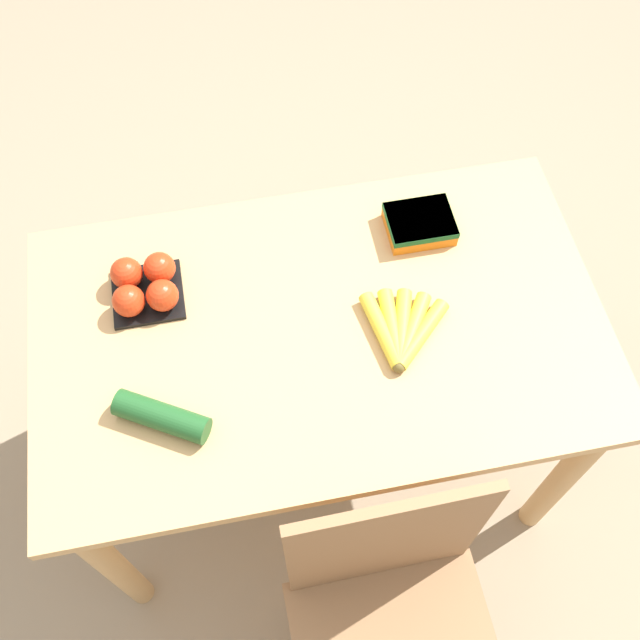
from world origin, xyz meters
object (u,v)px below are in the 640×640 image
object	(u,v)px
banana_bunch	(402,331)
chair	(392,624)
cucumber_near	(162,417)
carrot_bag	(420,223)
tomato_pack	(145,286)

from	to	relation	value
banana_bunch	chair	bearing A→B (deg)	76.74
banana_bunch	cucumber_near	xyz separation A→B (m)	(0.51, 0.10, 0.01)
carrot_bag	tomato_pack	bearing A→B (deg)	5.35
carrot_bag	cucumber_near	distance (m)	0.71
chair	carrot_bag	size ratio (longest dim) A/B	6.18
tomato_pack	banana_bunch	bearing A→B (deg)	158.82
carrot_bag	banana_bunch	bearing A→B (deg)	67.66
chair	tomato_pack	xyz separation A→B (m)	(0.39, -0.72, 0.31)
chair	carrot_bag	distance (m)	0.87
carrot_bag	cucumber_near	xyz separation A→B (m)	(0.61, 0.36, 0.00)
tomato_pack	cucumber_near	bearing A→B (deg)	91.48
banana_bunch	carrot_bag	xyz separation A→B (m)	(-0.11, -0.26, 0.01)
chair	banana_bunch	size ratio (longest dim) A/B	4.75
banana_bunch	carrot_bag	bearing A→B (deg)	-112.34
banana_bunch	tomato_pack	world-z (taller)	tomato_pack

